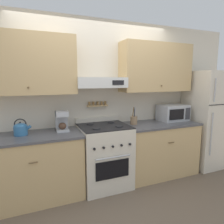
{
  "coord_description": "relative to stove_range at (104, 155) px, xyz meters",
  "views": [
    {
      "loc": [
        -0.99,
        -2.41,
        1.61
      ],
      "look_at": [
        0.11,
        0.27,
        1.14
      ],
      "focal_mm": 32.0,
      "sensor_mm": 36.0,
      "label": 1
    }
  ],
  "objects": [
    {
      "name": "refrigerator",
      "position": [
        2.08,
        -0.0,
        0.41
      ],
      "size": [
        0.76,
        0.69,
        1.77
      ],
      "color": "beige",
      "rests_on": "ground_plane"
    },
    {
      "name": "utensil_crock",
      "position": [
        0.55,
        0.09,
        0.49
      ],
      "size": [
        0.11,
        0.11,
        0.28
      ],
      "color": "#8E7051",
      "rests_on": "counter_right"
    },
    {
      "name": "stove_range",
      "position": [
        0.0,
        0.0,
        0.0
      ],
      "size": [
        0.72,
        0.7,
        1.01
      ],
      "color": "beige",
      "rests_on": "ground_plane"
    },
    {
      "name": "ground_plane",
      "position": [
        -0.0,
        -0.32,
        -0.47
      ],
      "size": [
        16.0,
        16.0,
        0.0
      ],
      "primitive_type": "plane",
      "color": "brown"
    },
    {
      "name": "counter_right",
      "position": [
        1.0,
        0.02,
        -0.03
      ],
      "size": [
        1.27,
        0.67,
        0.89
      ],
      "color": "tan",
      "rests_on": "ground_plane"
    },
    {
      "name": "coffee_maker",
      "position": [
        -0.6,
        0.11,
        0.56
      ],
      "size": [
        0.17,
        0.2,
        0.28
      ],
      "color": "#ADAFB5",
      "rests_on": "counter_left"
    },
    {
      "name": "counter_left",
      "position": [
        -1.01,
        0.02,
        -0.03
      ],
      "size": [
        1.28,
        0.67,
        0.89
      ],
      "color": "tan",
      "rests_on": "ground_plane"
    },
    {
      "name": "microwave",
      "position": [
        1.34,
        0.11,
        0.56
      ],
      "size": [
        0.5,
        0.36,
        0.28
      ],
      "color": "#ADAFB5",
      "rests_on": "counter_right"
    },
    {
      "name": "wall_back",
      "position": [
        -0.0,
        0.3,
        1.01
      ],
      "size": [
        5.2,
        0.46,
        2.55
      ],
      "color": "beige",
      "rests_on": "ground_plane"
    },
    {
      "name": "tea_kettle",
      "position": [
        -1.13,
        0.09,
        0.51
      ],
      "size": [
        0.22,
        0.17,
        0.22
      ],
      "color": "teal",
      "rests_on": "counter_left"
    }
  ]
}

